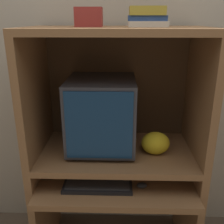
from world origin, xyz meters
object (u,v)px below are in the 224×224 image
Objects in this scene: snack_bag at (155,143)px; storage_box at (89,17)px; mouse at (142,185)px; book_stack at (147,17)px; crt_monitor at (102,113)px; keyboard at (98,185)px.

storage_box reaches higher than snack_bag.
book_stack reaches higher than mouse.
mouse is 0.30× the size of book_stack.
crt_monitor is 0.54m from storage_box.
book_stack is at bearing 88.02° from mouse.
crt_monitor reaches higher than mouse.
snack_bag is (0.33, 0.14, 0.20)m from keyboard.
crt_monitor is 2.16× the size of book_stack.
storage_box is (-0.29, 0.16, 0.89)m from mouse.
mouse is at bearing 0.99° from keyboard.
keyboard is 1.95× the size of book_stack.
mouse is at bearing -28.92° from storage_box.
storage_box is at bearing 104.34° from keyboard.
book_stack is at bearing 34.23° from keyboard.
book_stack reaches higher than snack_bag.
keyboard is at bearing -93.22° from crt_monitor.
book_stack reaches higher than crt_monitor.
book_stack is (0.24, -0.04, 0.54)m from crt_monitor.
crt_monitor is 2.61× the size of snack_bag.
mouse is 0.36× the size of snack_bag.
book_stack reaches higher than keyboard.
keyboard is 0.91m from storage_box.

